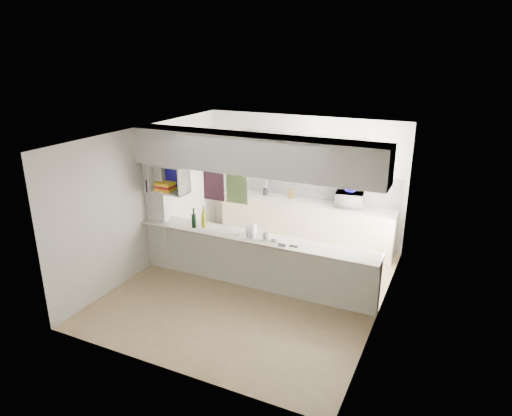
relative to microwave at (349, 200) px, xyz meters
The scene contains 16 objects.
floor 2.61m from the microwave, 116.22° to the right, with size 4.80×4.80×0.00m, color #947B55.
ceiling 2.83m from the microwave, 116.22° to the right, with size 4.80×4.80×0.00m, color white.
wall_back 1.11m from the microwave, 166.01° to the left, with size 4.20×4.20×0.00m, color silver.
wall_left 3.82m from the microwave, 145.86° to the right, with size 4.80×4.80×0.00m, color silver.
wall_right 2.39m from the microwave, 63.90° to the right, with size 4.80×4.80×0.00m, color silver.
servery_partition 2.53m from the microwave, 119.85° to the right, with size 4.20×0.50×2.60m.
cubby_shelf 3.48m from the microwave, 139.98° to the right, with size 0.65×0.35×0.50m.
kitchen_run 0.92m from the microwave, behind, with size 3.60×0.63×2.24m.
microwave is the anchor object (origin of this frame).
bowl 0.18m from the microwave, 85.16° to the left, with size 0.23×0.23×0.06m, color #0F0B7E.
dish_rack 2.37m from the microwave, 116.48° to the right, with size 0.47×0.39×0.22m.
cup 2.32m from the microwave, 110.61° to the right, with size 0.12×0.12×0.10m, color white.
wine_bottles 3.00m from the microwave, 133.69° to the right, with size 0.23×0.16×0.37m.
plastic_tubs 2.28m from the microwave, 104.44° to the right, with size 0.48×0.21×0.06m.
utensil_jar 1.79m from the microwave, behind, with size 0.10×0.10×0.15m, color black.
knife_block 1.22m from the microwave, behind, with size 0.10×0.08×0.20m, color #543B1D.
Camera 1 is at (2.99, -6.26, 3.82)m, focal length 32.00 mm.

